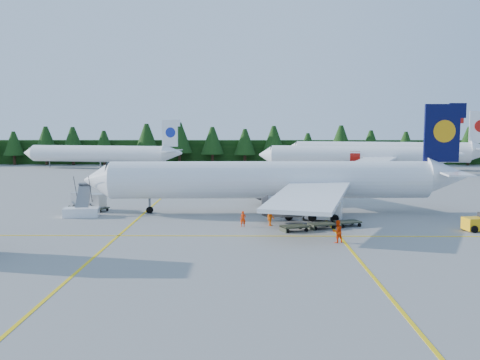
{
  "coord_description": "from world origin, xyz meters",
  "views": [
    {
      "loc": [
        -2.43,
        -53.45,
        10.08
      ],
      "look_at": [
        -3.15,
        9.17,
        3.5
      ],
      "focal_mm": 40.0,
      "sensor_mm": 36.0,
      "label": 1
    }
  ],
  "objects_px": {
    "airstairs": "(82,210)",
    "airliner_red": "(351,156)",
    "airliner_navy": "(264,181)",
    "service_truck": "(313,206)"
  },
  "relations": [
    {
      "from": "airstairs",
      "to": "service_truck",
      "type": "bearing_deg",
      "value": -12.31
    },
    {
      "from": "airliner_navy",
      "to": "airstairs",
      "type": "xyz_separation_m",
      "value": [
        -20.03,
        -2.4,
        -2.97
      ]
    },
    {
      "from": "airstairs",
      "to": "service_truck",
      "type": "relative_size",
      "value": 0.85
    },
    {
      "from": "airliner_red",
      "to": "service_truck",
      "type": "distance_m",
      "value": 56.19
    },
    {
      "from": "airliner_red",
      "to": "airstairs",
      "type": "xyz_separation_m",
      "value": [
        -39.74,
        -52.33,
        -2.79
      ]
    },
    {
      "from": "airliner_navy",
      "to": "airliner_red",
      "type": "distance_m",
      "value": 53.67
    },
    {
      "from": "airliner_red",
      "to": "service_truck",
      "type": "xyz_separation_m",
      "value": [
        -14.57,
        -54.22,
        -2.08
      ]
    },
    {
      "from": "airstairs",
      "to": "service_truck",
      "type": "distance_m",
      "value": 25.24
    },
    {
      "from": "airliner_red",
      "to": "airliner_navy",
      "type": "bearing_deg",
      "value": -102.81
    },
    {
      "from": "airstairs",
      "to": "airliner_red",
      "type": "bearing_deg",
      "value": 44.79
    }
  ]
}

